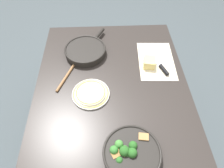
{
  "coord_description": "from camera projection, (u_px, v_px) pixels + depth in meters",
  "views": [
    {
      "loc": [
        0.72,
        -0.03,
        1.66
      ],
      "look_at": [
        0.0,
        0.0,
        0.75
      ],
      "focal_mm": 32.0,
      "sensor_mm": 36.0,
      "label": 1
    }
  ],
  "objects": [
    {
      "name": "skillet_broccoli",
      "position": [
        130.0,
        153.0,
        0.9
      ],
      "size": [
        0.29,
        0.35,
        0.08
      ],
      "rotation": [
        0.0,
        0.0,
        5.32
      ],
      "color": "black",
      "rests_on": "dining_table_red"
    },
    {
      "name": "ground_plane",
      "position": [
        112.0,
        137.0,
        1.75
      ],
      "size": [
        14.0,
        14.0,
        0.0
      ],
      "primitive_type": "plane",
      "color": "#424C51"
    },
    {
      "name": "cheese_block",
      "position": [
        149.0,
        63.0,
        1.25
      ],
      "size": [
        0.09,
        0.08,
        0.05
      ],
      "color": "#EFD67A",
      "rests_on": "dining_table_red"
    },
    {
      "name": "grater_knife",
      "position": [
        159.0,
        64.0,
        1.27
      ],
      "size": [
        0.27,
        0.13,
        0.02
      ],
      "rotation": [
        0.0,
        0.0,
        3.51
      ],
      "color": "silver",
      "rests_on": "dining_table_red"
    },
    {
      "name": "dining_table_red",
      "position": [
        112.0,
        94.0,
        1.24
      ],
      "size": [
        1.17,
        0.9,
        0.73
      ],
      "color": "#2D2826",
      "rests_on": "ground_plane"
    },
    {
      "name": "dinner_plate_stack",
      "position": [
        91.0,
        93.0,
        1.12
      ],
      "size": [
        0.21,
        0.21,
        0.03
      ],
      "color": "silver",
      "rests_on": "dining_table_red"
    },
    {
      "name": "skillet_eggs",
      "position": [
        86.0,
        51.0,
        1.33
      ],
      "size": [
        0.36,
        0.27,
        0.05
      ],
      "rotation": [
        0.0,
        0.0,
        2.64
      ],
      "color": "black",
      "rests_on": "dining_table_red"
    },
    {
      "name": "wooden_spoon",
      "position": [
        73.0,
        66.0,
        1.26
      ],
      "size": [
        0.33,
        0.16,
        0.02
      ],
      "rotation": [
        0.0,
        0.0,
        2.75
      ],
      "color": "#996B42",
      "rests_on": "dining_table_red"
    },
    {
      "name": "parchment_sheet",
      "position": [
        156.0,
        60.0,
        1.3
      ],
      "size": [
        0.35,
        0.24,
        0.0
      ],
      "color": "beige",
      "rests_on": "dining_table_red"
    }
  ]
}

